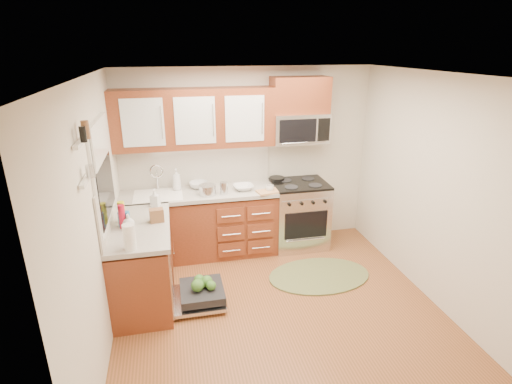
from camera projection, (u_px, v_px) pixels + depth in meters
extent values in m
plane|color=brown|center=(279.00, 308.00, 4.43)|extent=(3.50, 3.50, 0.00)
plane|color=white|center=(285.00, 75.00, 3.57)|extent=(3.50, 3.50, 0.00)
cube|color=beige|center=(247.00, 159.00, 5.61)|extent=(3.50, 0.04, 2.50)
cube|color=beige|center=(361.00, 310.00, 2.40)|extent=(3.50, 0.04, 2.50)
cube|color=beige|center=(97.00, 220.00, 3.65)|extent=(0.04, 3.50, 2.50)
cube|color=beige|center=(436.00, 191.00, 4.36)|extent=(0.04, 3.50, 2.50)
cube|color=#5C2C14|center=(200.00, 226.00, 5.47)|extent=(2.05, 0.60, 0.85)
cube|color=#5C2C14|center=(143.00, 266.00, 4.48)|extent=(0.60, 1.25, 0.85)
cube|color=#9E9990|center=(199.00, 194.00, 5.30)|extent=(2.07, 0.64, 0.05)
cube|color=#9E9990|center=(139.00, 227.00, 4.31)|extent=(0.64, 1.27, 0.05)
cube|color=#B4AEA1|center=(196.00, 165.00, 5.46)|extent=(2.05, 0.02, 0.57)
cube|color=#B4AEA1|center=(107.00, 203.00, 4.15)|extent=(0.02, 1.25, 0.57)
cube|color=#5C2C14|center=(300.00, 95.00, 5.28)|extent=(0.76, 0.35, 0.47)
cube|color=white|center=(101.00, 140.00, 3.90)|extent=(0.02, 0.96, 0.40)
cube|color=white|center=(80.00, 142.00, 3.06)|extent=(0.04, 0.40, 0.03)
cube|color=white|center=(86.00, 179.00, 3.16)|extent=(0.04, 0.40, 0.03)
cylinder|color=black|center=(277.00, 179.00, 5.67)|extent=(0.23, 0.23, 0.04)
cylinder|color=silver|center=(208.00, 190.00, 5.16)|extent=(0.24, 0.24, 0.13)
cube|color=tan|center=(269.00, 192.00, 5.27)|extent=(0.34, 0.25, 0.02)
cylinder|color=silver|center=(224.00, 188.00, 5.18)|extent=(0.11, 0.11, 0.16)
cylinder|color=white|center=(129.00, 237.00, 3.75)|extent=(0.14, 0.14, 0.26)
cylinder|color=yellow|center=(122.00, 212.00, 4.34)|extent=(0.09, 0.09, 0.24)
cylinder|color=red|center=(122.00, 216.00, 4.20)|extent=(0.09, 0.09, 0.26)
cube|color=brown|center=(157.00, 215.00, 4.37)|extent=(0.16, 0.12, 0.15)
cube|color=teal|center=(124.00, 219.00, 4.25)|extent=(0.12, 0.09, 0.17)
imported|color=#999999|center=(243.00, 187.00, 5.36)|extent=(0.28, 0.28, 0.07)
imported|color=#999999|center=(199.00, 185.00, 5.43)|extent=(0.34, 0.34, 0.08)
imported|color=#999999|center=(270.00, 188.00, 5.29)|extent=(0.13, 0.13, 0.08)
imported|color=#999999|center=(176.00, 179.00, 5.30)|extent=(0.12, 0.13, 0.30)
imported|color=#999999|center=(155.00, 198.00, 4.78)|extent=(0.13, 0.13, 0.22)
imported|color=#999999|center=(128.00, 221.00, 4.21)|extent=(0.15, 0.15, 0.16)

